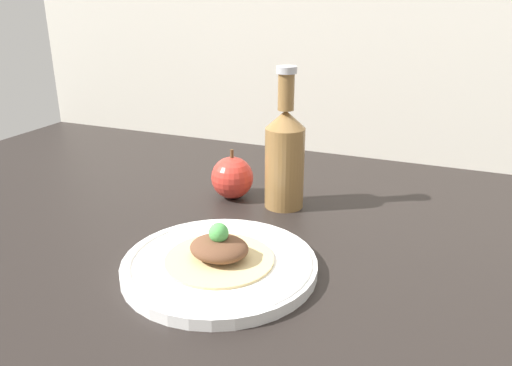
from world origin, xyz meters
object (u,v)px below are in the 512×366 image
(plate, at_px, (220,264))
(plated_food, at_px, (219,250))
(apple, at_px, (232,178))
(cider_bottle, at_px, (285,155))

(plate, distance_m, plated_food, 0.02)
(apple, bearing_deg, plate, -68.82)
(plate, height_order, plated_food, plated_food)
(plate, distance_m, apple, 0.28)
(plate, relative_size, plated_food, 1.79)
(apple, bearing_deg, cider_bottle, -0.29)
(plated_food, relative_size, cider_bottle, 0.61)
(cider_bottle, relative_size, apple, 2.65)
(plate, bearing_deg, plated_food, 104.04)
(plate, xyz_separation_m, apple, (-0.10, 0.26, 0.03))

